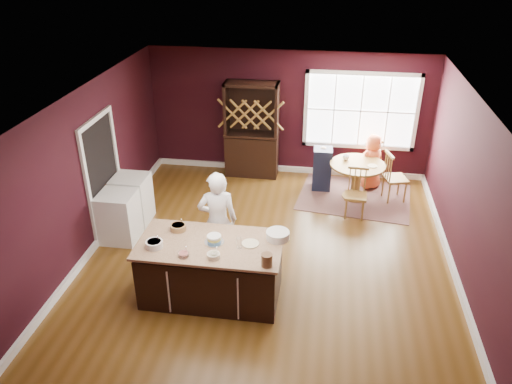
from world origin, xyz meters
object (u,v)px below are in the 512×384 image
Objects in this scene: chair_north at (369,160)px; dryer at (132,199)px; high_chair at (322,168)px; toddler at (320,152)px; layer_cake at (214,239)px; chair_south at (356,194)px; kitchen_island at (211,271)px; chair_east at (396,176)px; hutch at (252,130)px; washer at (119,217)px; baker at (218,221)px; dining_table at (357,174)px; seated_woman at (372,162)px.

chair_north is 1.10× the size of dryer.
toddler reaches higher than high_chair.
chair_south is (2.10, 2.63, -0.49)m from layer_cake.
chair_south reaches higher than kitchen_island.
chair_east is 4.00× the size of toddler.
layer_cake is at bearing -88.45° from hutch.
layer_cake is 0.14× the size of hutch.
toddler is at bearing 36.70° from washer.
high_chair reaches higher than dryer.
washer is at bearing 98.19° from chair_east.
baker is at bearing 33.02° from chair_north.
toddler reaches higher than dryer.
chair_south is 4.32m from washer.
dining_table is 1.21× the size of dryer.
chair_east reaches higher than high_chair.
dining_table is 1.16× the size of high_chair.
baker reaches higher than kitchen_island.
kitchen_island is 7.91× the size of toddler.
washer is (-1.88, 0.52, -0.39)m from baker.
baker is 2.24m from dryer.
hutch is 3.03m from dryer.
chair_south is at bearing 51.00° from kitchen_island.
chair_east is at bearing 48.76° from chair_south.
chair_east reaches higher than dining_table.
toddler is (1.49, 3.03, -0.03)m from baker.
dining_table is at bearing 21.55° from seated_woman.
high_chair is at bearing -129.98° from baker.
baker is at bearing -31.72° from dryer.
layer_cake is 0.24× the size of seated_woman.
toddler reaches higher than washer.
layer_cake reaches higher than washer.
layer_cake is at bearing -31.79° from washer.
high_chair reaches higher than kitchen_island.
dining_table is 3.87× the size of layer_cake.
washer is (-4.09, -1.40, -0.04)m from chair_south.
seated_woman reaches higher than dining_table.
kitchen_island is 2.71m from dryer.
toddler is 4.22m from washer.
toddler is at bearing -16.00° from hutch.
chair_south is 1.09× the size of washer.
chair_east is 0.88× the size of seated_woman.
toddler is at bearing 69.14° from kitchen_island.
chair_north is 1.05× the size of high_chair.
hutch reaches higher than layer_cake.
chair_east is at bearing 1.74° from dining_table.
kitchen_island reaches higher than washer.
dining_table is at bearing -142.51° from baker.
chair_south is at bearing 51.45° from layer_cake.
dining_table is at bearing 57.42° from kitchen_island.
chair_east is 1.11× the size of high_chair.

